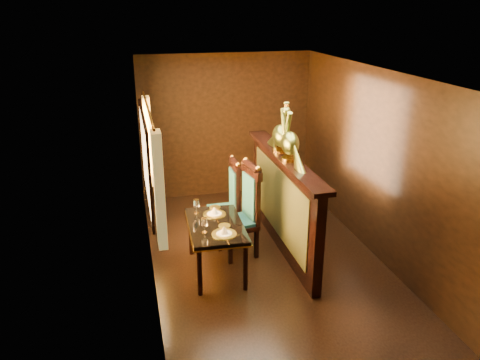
{
  "coord_description": "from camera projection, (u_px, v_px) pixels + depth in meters",
  "views": [
    {
      "loc": [
        -1.66,
        -5.32,
        3.25
      ],
      "look_at": [
        -0.27,
        0.36,
        1.05
      ],
      "focal_mm": 35.0,
      "sensor_mm": 36.0,
      "label": 1
    }
  ],
  "objects": [
    {
      "name": "partition",
      "position": [
        283.0,
        201.0,
        6.44
      ],
      "size": [
        0.26,
        2.7,
        1.36
      ],
      "color": "black",
      "rests_on": "ground"
    },
    {
      "name": "chair_left",
      "position": [
        246.0,
        207.0,
        6.3
      ],
      "size": [
        0.55,
        0.57,
        1.32
      ],
      "rotation": [
        0.0,
        0.0,
        0.18
      ],
      "color": "black",
      "rests_on": "ground"
    },
    {
      "name": "dining_table",
      "position": [
        215.0,
        229.0,
        5.88
      ],
      "size": [
        0.73,
        1.16,
        0.87
      ],
      "rotation": [
        0.0,
        0.0,
        -0.04
      ],
      "color": "black",
      "rests_on": "ground"
    },
    {
      "name": "peacock_left",
      "position": [
        290.0,
        133.0,
        5.91
      ],
      "size": [
        0.23,
        0.61,
        0.73
      ],
      "primitive_type": null,
      "color": "#1C5431",
      "rests_on": "partition"
    },
    {
      "name": "room_shell",
      "position": [
        261.0,
        148.0,
        5.79
      ],
      "size": [
        3.04,
        5.04,
        2.52
      ],
      "color": "black",
      "rests_on": "ground"
    },
    {
      "name": "chair_right",
      "position": [
        230.0,
        198.0,
        6.73
      ],
      "size": [
        0.44,
        0.49,
        1.22
      ],
      "rotation": [
        0.0,
        0.0,
        0.01
      ],
      "color": "black",
      "rests_on": "ground"
    },
    {
      "name": "peacock_right",
      "position": [
        281.0,
        126.0,
        6.25
      ],
      "size": [
        0.23,
        0.61,
        0.72
      ],
      "primitive_type": null,
      "color": "#1C5431",
      "rests_on": "partition"
    },
    {
      "name": "ground",
      "position": [
        266.0,
        259.0,
        6.35
      ],
      "size": [
        5.0,
        5.0,
        0.0
      ],
      "primitive_type": "plane",
      "color": "black",
      "rests_on": "ground"
    }
  ]
}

